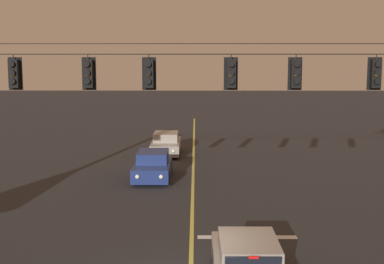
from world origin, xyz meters
The scene contains 11 objects.
lane_centre_stripe centered at (0.00, 10.96, 0.00)m, with size 0.14×60.00×0.01m, color #D1C64C.
stop_bar_paint centered at (1.90, 4.36, 0.00)m, with size 3.40×0.36×0.01m, color silver.
signal_span_assembly centered at (0.00, 4.96, 3.96)m, with size 19.99×0.32×7.61m.
traffic_light_leftmost centered at (-6.05, 4.95, 5.55)m, with size 0.48×0.41×1.22m.
traffic_light_left_inner centered at (-3.52, 4.95, 5.55)m, with size 0.48×0.41×1.22m.
traffic_light_centre centered at (-1.46, 4.95, 5.55)m, with size 0.48×0.41×1.22m.
traffic_light_right_inner centered at (1.33, 4.95, 5.55)m, with size 0.48×0.41×1.22m.
traffic_light_rightmost centered at (3.52, 4.95, 5.55)m, with size 0.48×0.41×1.22m.
traffic_light_far_right centered at (6.23, 4.95, 5.55)m, with size 0.48×0.41×1.22m.
car_oncoming_lead centered at (-2.05, 13.42, 0.65)m, with size 1.80×4.42×1.39m.
car_oncoming_trailing centered at (-1.77, 20.41, 0.65)m, with size 1.80×4.42×1.39m.
Camera 1 is at (0.13, -13.18, 6.04)m, focal length 49.80 mm.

